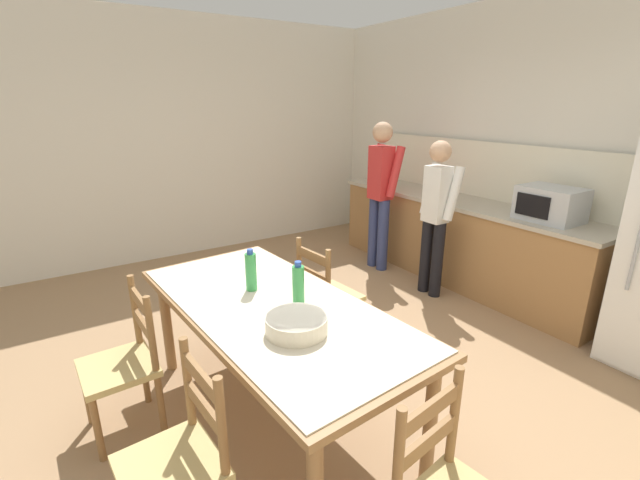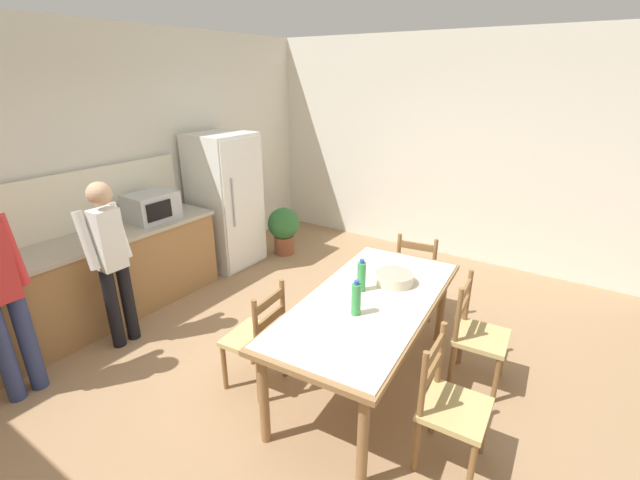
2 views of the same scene
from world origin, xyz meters
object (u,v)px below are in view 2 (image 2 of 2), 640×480
object	(u,v)px
refrigerator	(226,201)
bottle_near_centre	(356,299)
serving_bowl	(394,277)
chair_side_far_left	(257,338)
bottle_off_centre	(361,276)
dining_table	(369,308)
chair_head_end	(417,274)
microwave	(152,207)
person_at_counter	(111,257)
potted_plant	(284,228)
chair_side_near_right	(477,335)
chair_side_near_left	(449,406)

from	to	relation	value
refrigerator	bottle_near_centre	distance (m)	3.04
bottle_near_centre	serving_bowl	xyz separation A→B (m)	(0.60, -0.02, -0.07)
refrigerator	chair_side_far_left	bearing A→B (deg)	-129.72
bottle_near_centre	bottle_off_centre	size ratio (longest dim) A/B	1.00
dining_table	chair_head_end	bearing A→B (deg)	4.37
bottle_near_centre	serving_bowl	bearing A→B (deg)	-2.12
microwave	chair_side_far_left	xyz separation A→B (m)	(-0.57, -1.99, -0.61)
microwave	person_at_counter	bearing A→B (deg)	-147.98
bottle_off_centre	chair_side_far_left	xyz separation A→B (m)	(-0.60, 0.59, -0.46)
refrigerator	chair_head_end	distance (m)	2.63
potted_plant	chair_side_near_right	bearing A→B (deg)	-113.00
dining_table	chair_side_far_left	distance (m)	0.92
refrigerator	chair_side_near_right	bearing A→B (deg)	-100.31
chair_side_far_left	person_at_counter	bearing A→B (deg)	-85.59
chair_side_far_left	person_at_counter	xyz separation A→B (m)	(-0.26, 1.47, 0.44)
dining_table	chair_side_near_left	world-z (taller)	chair_side_near_left
refrigerator	dining_table	bearing A→B (deg)	-112.77
microwave	serving_bowl	xyz separation A→B (m)	(0.29, -2.75, -0.22)
bottle_off_centre	potted_plant	world-z (taller)	bottle_off_centre
refrigerator	chair_side_near_right	xyz separation A→B (m)	(-0.62, -3.41, -0.42)
bottle_off_centre	person_at_counter	bearing A→B (deg)	112.52
dining_table	chair_side_near_right	bearing A→B (deg)	-54.71
chair_side_near_left	person_at_counter	size ratio (longest dim) A/B	0.58
chair_side_near_left	person_at_counter	xyz separation A→B (m)	(-0.37, 2.98, 0.44)
chair_side_near_right	chair_side_far_left	bearing A→B (deg)	120.70
microwave	bottle_off_centre	world-z (taller)	microwave
microwave	chair_side_near_right	distance (m)	3.51
refrigerator	bottle_off_centre	size ratio (longest dim) A/B	6.37
chair_side_near_right	potted_plant	size ratio (longest dim) A/B	1.36
dining_table	chair_side_near_right	xyz separation A→B (m)	(0.51, -0.72, -0.26)
dining_table	chair_side_far_left	bearing A→B (deg)	125.26
chair_head_end	bottle_near_centre	bearing A→B (deg)	86.20
dining_table	microwave	bearing A→B (deg)	88.60
bottle_off_centre	person_at_counter	size ratio (longest dim) A/B	0.17
microwave	chair_side_near_left	distance (m)	3.58
chair_side_near_right	chair_side_near_left	xyz separation A→B (m)	(-0.90, -0.07, 0.00)
refrigerator	chair_side_near_right	size ratio (longest dim) A/B	1.89
chair_side_near_right	person_at_counter	bearing A→B (deg)	109.09
refrigerator	chair_side_near_left	distance (m)	3.82
chair_side_near_right	chair_head_end	bearing A→B (deg)	41.67
chair_side_far_left	potted_plant	distance (m)	2.75
refrigerator	potted_plant	world-z (taller)	refrigerator
bottle_near_centre	chair_side_far_left	bearing A→B (deg)	109.28
bottle_off_centre	chair_side_near_right	distance (m)	1.05
refrigerator	potted_plant	distance (m)	0.91
serving_bowl	chair_side_far_left	size ratio (longest dim) A/B	0.35
microwave	bottle_off_centre	xyz separation A→B (m)	(0.02, -2.58, -0.14)
potted_plant	serving_bowl	bearing A→B (deg)	-121.64
chair_side_near_left	refrigerator	bearing A→B (deg)	63.50
person_at_counter	chair_side_far_left	bearing A→B (deg)	-170.09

